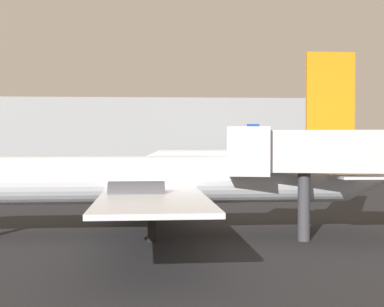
# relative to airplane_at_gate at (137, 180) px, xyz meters

# --- Properties ---
(airplane_at_gate) EXTENTS (33.25, 25.48, 11.26)m
(airplane_at_gate) POSITION_rel_airplane_at_gate_xyz_m (0.00, 0.00, 0.00)
(airplane_at_gate) COLOR silver
(airplane_at_gate) RESTS_ON ground_plane
(airplane_far_left) EXTENTS (25.16, 20.38, 9.31)m
(airplane_far_left) POSITION_rel_airplane_at_gate_xyz_m (10.84, 70.05, -0.51)
(airplane_far_left) COLOR #B2BCCC
(airplane_far_left) RESTS_ON ground_plane
(jet_bridge) EXTENTS (16.36, 5.48, 6.54)m
(jet_bridge) POSITION_rel_airplane_at_gate_xyz_m (12.54, -2.74, 1.59)
(jet_bridge) COLOR silver
(jet_bridge) RESTS_ON ground_plane
(terminal_building) EXTENTS (86.42, 23.26, 15.83)m
(terminal_building) POSITION_rel_airplane_at_gate_xyz_m (-6.47, 96.63, 4.52)
(terminal_building) COLOR #999EA3
(terminal_building) RESTS_ON ground_plane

